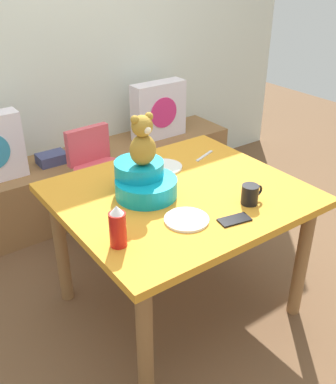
{
  "coord_description": "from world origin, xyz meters",
  "views": [
    {
      "loc": [
        -1.17,
        -1.53,
        1.79
      ],
      "look_at": [
        0.0,
        0.1,
        0.69
      ],
      "focal_mm": 41.38,
      "sensor_mm": 36.0,
      "label": 1
    }
  ],
  "objects_px": {
    "cell_phone": "(234,220)",
    "ketchup_bottle": "(118,227)",
    "book_stack": "(52,158)",
    "dinner_plate_far": "(164,167)",
    "teddy_bear": "(143,141)",
    "pillow_floral_right": "(159,110)",
    "highchair": "(100,172)",
    "infant_seat_teal": "(144,181)",
    "dinner_plate_near": "(187,219)",
    "coffee_mug": "(250,194)",
    "dining_table": "(179,209)"
  },
  "relations": [
    {
      "from": "cell_phone",
      "to": "ketchup_bottle",
      "type": "bearing_deg",
      "value": 85.46
    },
    {
      "from": "book_stack",
      "to": "dinner_plate_far",
      "type": "distance_m",
      "value": 1.07
    },
    {
      "from": "teddy_bear",
      "to": "pillow_floral_right",
      "type": "bearing_deg",
      "value": 52.74
    },
    {
      "from": "highchair",
      "to": "cell_phone",
      "type": "bearing_deg",
      "value": -87.07
    },
    {
      "from": "dinner_plate_far",
      "to": "cell_phone",
      "type": "relative_size",
      "value": 1.39
    },
    {
      "from": "book_stack",
      "to": "infant_seat_teal",
      "type": "relative_size",
      "value": 0.61
    },
    {
      "from": "dinner_plate_near",
      "to": "book_stack",
      "type": "bearing_deg",
      "value": 91.4
    },
    {
      "from": "coffee_mug",
      "to": "dinner_plate_near",
      "type": "xyz_separation_m",
      "value": [
        -0.34,
        0.05,
        -0.04
      ]
    },
    {
      "from": "coffee_mug",
      "to": "dinner_plate_near",
      "type": "bearing_deg",
      "value": 171.22
    },
    {
      "from": "book_stack",
      "to": "ketchup_bottle",
      "type": "xyz_separation_m",
      "value": [
        -0.3,
        -1.48,
        0.33
      ]
    },
    {
      "from": "teddy_bear",
      "to": "dinner_plate_near",
      "type": "relative_size",
      "value": 1.25
    },
    {
      "from": "teddy_bear",
      "to": "coffee_mug",
      "type": "xyz_separation_m",
      "value": [
        0.36,
        -0.36,
        -0.23
      ]
    },
    {
      "from": "dinner_plate_near",
      "to": "dinner_plate_far",
      "type": "bearing_deg",
      "value": 65.41
    },
    {
      "from": "dining_table",
      "to": "infant_seat_teal",
      "type": "xyz_separation_m",
      "value": [
        -0.16,
        0.08,
        0.17
      ]
    },
    {
      "from": "ketchup_bottle",
      "to": "infant_seat_teal",
      "type": "bearing_deg",
      "value": 43.36
    },
    {
      "from": "pillow_floral_right",
      "to": "dinner_plate_near",
      "type": "height_order",
      "value": "pillow_floral_right"
    },
    {
      "from": "ketchup_bottle",
      "to": "dinner_plate_far",
      "type": "bearing_deg",
      "value": 40.54
    },
    {
      "from": "infant_seat_teal",
      "to": "dinner_plate_far",
      "type": "relative_size",
      "value": 1.65
    },
    {
      "from": "infant_seat_teal",
      "to": "cell_phone",
      "type": "xyz_separation_m",
      "value": [
        0.19,
        -0.44,
        -0.07
      ]
    },
    {
      "from": "ketchup_bottle",
      "to": "dinner_plate_near",
      "type": "distance_m",
      "value": 0.35
    },
    {
      "from": "infant_seat_teal",
      "to": "ketchup_bottle",
      "type": "relative_size",
      "value": 1.78
    },
    {
      "from": "infant_seat_teal",
      "to": "coffee_mug",
      "type": "bearing_deg",
      "value": -45.6
    },
    {
      "from": "pillow_floral_right",
      "to": "dinner_plate_near",
      "type": "bearing_deg",
      "value": -120.37
    },
    {
      "from": "highchair",
      "to": "teddy_bear",
      "type": "relative_size",
      "value": 3.16
    },
    {
      "from": "teddy_bear",
      "to": "dinner_plate_far",
      "type": "xyz_separation_m",
      "value": [
        0.25,
        0.18,
        -0.27
      ]
    },
    {
      "from": "book_stack",
      "to": "highchair",
      "type": "height_order",
      "value": "highchair"
    },
    {
      "from": "teddy_bear",
      "to": "dinner_plate_far",
      "type": "bearing_deg",
      "value": 36.66
    },
    {
      "from": "dining_table",
      "to": "coffee_mug",
      "type": "distance_m",
      "value": 0.38
    },
    {
      "from": "book_stack",
      "to": "dinner_plate_far",
      "type": "xyz_separation_m",
      "value": [
        0.26,
        -1.0,
        0.25
      ]
    },
    {
      "from": "book_stack",
      "to": "cell_phone",
      "type": "xyz_separation_m",
      "value": [
        0.21,
        -1.62,
        0.25
      ]
    },
    {
      "from": "dinner_plate_near",
      "to": "coffee_mug",
      "type": "bearing_deg",
      "value": -8.78
    },
    {
      "from": "book_stack",
      "to": "dinner_plate_far",
      "type": "bearing_deg",
      "value": -75.25
    },
    {
      "from": "highchair",
      "to": "teddy_bear",
      "type": "height_order",
      "value": "teddy_bear"
    },
    {
      "from": "book_stack",
      "to": "ketchup_bottle",
      "type": "height_order",
      "value": "ketchup_bottle"
    },
    {
      "from": "dining_table",
      "to": "dinner_plate_near",
      "type": "bearing_deg",
      "value": -120.62
    },
    {
      "from": "book_stack",
      "to": "dinner_plate_near",
      "type": "xyz_separation_m",
      "value": [
        0.04,
        -1.5,
        0.25
      ]
    },
    {
      "from": "dining_table",
      "to": "highchair",
      "type": "bearing_deg",
      "value": 91.88
    },
    {
      "from": "dining_table",
      "to": "teddy_bear",
      "type": "xyz_separation_m",
      "value": [
        -0.16,
        0.08,
        0.38
      ]
    },
    {
      "from": "pillow_floral_right",
      "to": "dinner_plate_far",
      "type": "xyz_separation_m",
      "value": [
        -0.64,
        -0.98,
        0.07
      ]
    },
    {
      "from": "book_stack",
      "to": "infant_seat_teal",
      "type": "bearing_deg",
      "value": -89.24
    },
    {
      "from": "infant_seat_teal",
      "to": "coffee_mug",
      "type": "xyz_separation_m",
      "value": [
        0.36,
        -0.36,
        -0.02
      ]
    },
    {
      "from": "book_stack",
      "to": "dinner_plate_far",
      "type": "relative_size",
      "value": 1.0
    },
    {
      "from": "dining_table",
      "to": "infant_seat_teal",
      "type": "height_order",
      "value": "infant_seat_teal"
    },
    {
      "from": "coffee_mug",
      "to": "dinner_plate_far",
      "type": "distance_m",
      "value": 0.56
    },
    {
      "from": "teddy_bear",
      "to": "coffee_mug",
      "type": "height_order",
      "value": "teddy_bear"
    },
    {
      "from": "highchair",
      "to": "ketchup_bottle",
      "type": "xyz_separation_m",
      "value": [
        -0.45,
        -1.05,
        0.31
      ]
    },
    {
      "from": "pillow_floral_right",
      "to": "coffee_mug",
      "type": "distance_m",
      "value": 1.62
    },
    {
      "from": "teddy_bear",
      "to": "cell_phone",
      "type": "xyz_separation_m",
      "value": [
        0.19,
        -0.43,
        -0.27
      ]
    },
    {
      "from": "dinner_plate_far",
      "to": "cell_phone",
      "type": "xyz_separation_m",
      "value": [
        -0.05,
        -0.62,
        -0.0
      ]
    },
    {
      "from": "book_stack",
      "to": "dinner_plate_near",
      "type": "distance_m",
      "value": 1.52
    }
  ]
}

